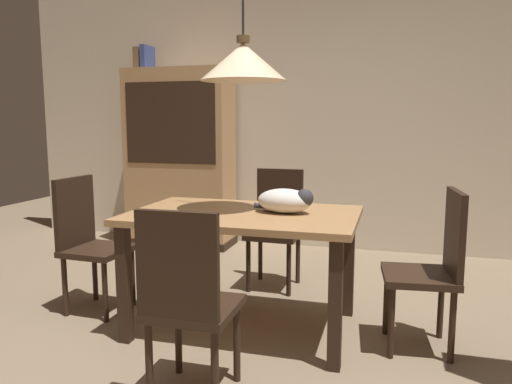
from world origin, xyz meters
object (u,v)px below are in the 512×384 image
chair_left_side (88,238)px  book_brown_thick (141,59)px  chair_right_side (434,263)px  book_blue_wide (148,58)px  dining_table (244,228)px  cat_sleeping (286,201)px  pendant_lamp (243,61)px  chair_far_back (277,222)px  chair_near_front (187,297)px  hutch_bookcase (180,162)px

chair_left_side → book_brown_thick: book_brown_thick is taller
chair_right_side → book_blue_wide: (-2.76, 1.89, 1.46)m
dining_table → chair_left_side: 1.14m
book_brown_thick → book_blue_wide: 0.08m
cat_sleeping → chair_left_side: bearing=-178.2°
chair_right_side → pendant_lamp: pendant_lamp is taller
dining_table → book_brown_thick: bearing=132.0°
chair_far_back → chair_right_side: (1.13, -0.87, 0.00)m
cat_sleeping → pendant_lamp: bearing=-169.7°
chair_far_back → pendant_lamp: (-0.00, -0.88, 1.15)m
cat_sleeping → book_blue_wide: bearing=135.7°
chair_near_front → chair_far_back: bearing=89.9°
chair_near_front → book_brown_thick: (-1.71, 2.77, 1.45)m
cat_sleeping → book_brown_thick: (-1.97, 1.85, 1.13)m
hutch_bookcase → book_blue_wide: bearing=179.7°
chair_right_side → chair_near_front: bearing=-141.8°
pendant_lamp → book_brown_thick: size_ratio=5.42×
chair_right_side → book_blue_wide: bearing=145.7°
chair_left_side → chair_far_back: bearing=37.7°
chair_right_side → cat_sleeping: chair_right_side is taller
chair_left_side → chair_near_front: same height
chair_right_side → dining_table: bearing=-179.6°
chair_near_front → book_brown_thick: bearing=121.6°
chair_right_side → pendant_lamp: bearing=-179.6°
hutch_bookcase → book_brown_thick: 1.15m
cat_sleeping → hutch_bookcase: size_ratio=0.21×
pendant_lamp → book_blue_wide: size_ratio=5.42×
chair_far_back → book_blue_wide: (-1.63, 1.02, 1.46)m
chair_near_front → book_brown_thick: book_brown_thick is taller
dining_table → chair_right_side: bearing=0.4°
chair_far_back → chair_right_side: size_ratio=1.00×
book_brown_thick → book_blue_wide: book_blue_wide is taller
chair_near_front → chair_right_side: 1.43m
cat_sleeping → pendant_lamp: (-0.26, -0.05, 0.84)m
dining_table → chair_far_back: (0.00, 0.88, -0.14)m
dining_table → chair_far_back: size_ratio=1.51×
chair_far_back → chair_near_front: 1.76m
chair_far_back → book_brown_thick: book_brown_thick is taller
chair_left_side → book_brown_thick: 2.45m
dining_table → cat_sleeping: cat_sleeping is taller
chair_far_back → cat_sleeping: size_ratio=2.38×
chair_far_back → chair_right_side: bearing=-37.7°
chair_left_side → chair_near_front: (1.13, -0.88, 0.00)m
pendant_lamp → hutch_bookcase: 2.42m
chair_right_side → hutch_bookcase: (-2.42, 1.88, 0.38)m
chair_right_side → chair_left_side: bearing=-179.9°
chair_near_front → pendant_lamp: bearing=90.0°
pendant_lamp → chair_far_back: bearing=89.9°
book_brown_thick → chair_near_front: bearing=-58.4°
dining_table → hutch_bookcase: hutch_bookcase is taller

